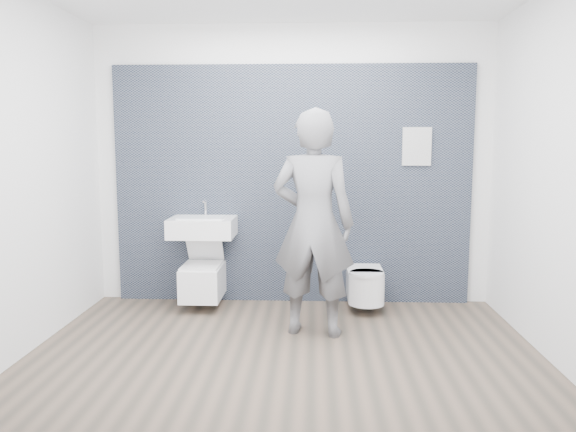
{
  "coord_description": "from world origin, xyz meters",
  "views": [
    {
      "loc": [
        0.22,
        -4.21,
        1.64
      ],
      "look_at": [
        0.0,
        0.6,
        1.0
      ],
      "focal_mm": 35.0,
      "sensor_mm": 36.0,
      "label": 1
    }
  ],
  "objects_px": {
    "washbasin": "(203,227)",
    "visitor": "(313,223)",
    "toilet_rounded": "(365,285)",
    "toilet_square": "(203,279)"
  },
  "relations": [
    {
      "from": "toilet_square",
      "to": "visitor",
      "type": "bearing_deg",
      "value": -32.74
    },
    {
      "from": "washbasin",
      "to": "toilet_rounded",
      "type": "relative_size",
      "value": 1.08
    },
    {
      "from": "visitor",
      "to": "toilet_square",
      "type": "bearing_deg",
      "value": -22.63
    },
    {
      "from": "toilet_rounded",
      "to": "visitor",
      "type": "xyz_separation_m",
      "value": [
        -0.51,
        -0.68,
        0.71
      ]
    },
    {
      "from": "toilet_square",
      "to": "toilet_rounded",
      "type": "bearing_deg",
      "value": -0.72
    },
    {
      "from": "washbasin",
      "to": "visitor",
      "type": "height_order",
      "value": "visitor"
    },
    {
      "from": "toilet_square",
      "to": "visitor",
      "type": "height_order",
      "value": "visitor"
    },
    {
      "from": "toilet_rounded",
      "to": "washbasin",
      "type": "bearing_deg",
      "value": 178.0
    },
    {
      "from": "washbasin",
      "to": "toilet_square",
      "type": "xyz_separation_m",
      "value": [
        0.0,
        -0.04,
        -0.52
      ]
    },
    {
      "from": "washbasin",
      "to": "visitor",
      "type": "bearing_deg",
      "value": -34.04
    }
  ]
}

